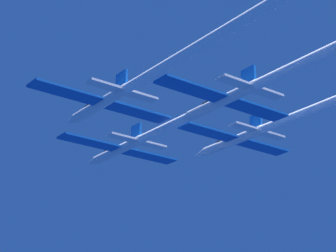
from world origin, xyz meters
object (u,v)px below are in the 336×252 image
Objects in this scene: jet_right_wing at (290,118)px; jet_lead at (167,127)px; jet_slot at (283,72)px; jet_left_wing at (156,71)px.

jet_lead is at bearing 138.08° from jet_right_wing.
jet_right_wing is (11.71, -10.51, 0.70)m from jet_lead.
jet_lead is 15.75m from jet_right_wing.
jet_slot is (-11.90, -9.92, -0.77)m from jet_right_wing.
jet_lead is at bearing 89.46° from jet_slot.
jet_left_wing is (-10.23, -11.33, 0.55)m from jet_lead.
jet_lead is 15.27m from jet_left_wing.
jet_lead is 1.05× the size of jet_right_wing.
jet_lead is 20.43m from jet_slot.
jet_right_wing reaches higher than jet_lead.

